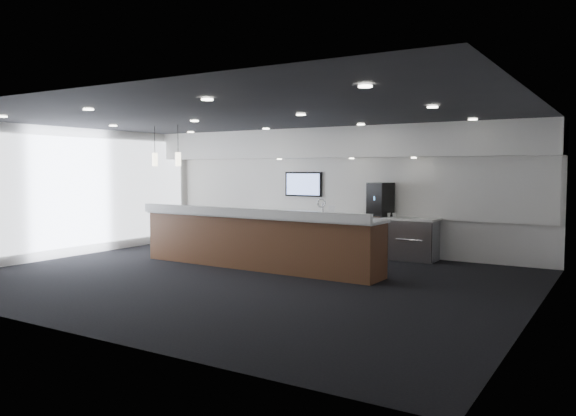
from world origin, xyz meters
The scene contains 23 objects.
ground centered at (0.00, 0.00, 0.00)m, with size 10.00×10.00×0.00m, color black.
ceiling centered at (0.00, 0.00, 3.00)m, with size 10.00×8.00×0.02m, color black.
back_wall centered at (0.00, 4.00, 1.50)m, with size 10.00×0.02×3.00m, color white.
left_wall centered at (-5.00, 0.00, 1.50)m, with size 0.02×8.00×3.00m, color white.
right_wall centered at (5.00, 0.00, 1.50)m, with size 0.02×8.00×3.00m, color white.
soffit_bulkhead centered at (0.00, 3.55, 2.65)m, with size 10.00×0.90×0.70m, color white.
alcove_panel centered at (0.00, 3.97, 1.60)m, with size 9.80×0.06×1.40m, color white.
window_blinds_wall centered at (-4.96, 0.00, 1.50)m, with size 0.04×7.36×2.55m, color #A2B1C3.
back_credenza centered at (0.00, 3.64, 0.48)m, with size 5.06×0.66×0.95m.
wall_tv centered at (-1.00, 3.91, 1.65)m, with size 1.05×0.08×0.62m.
pendant_left centered at (-2.40, 0.80, 2.25)m, with size 0.12×0.12×0.30m, color #FFF2C6.
pendant_right centered at (-3.10, 0.80, 2.25)m, with size 0.12×0.12×0.30m, color #FFF2C6.
ceiling_can_lights centered at (0.00, 0.00, 2.97)m, with size 7.00×5.00×0.02m, color white, non-canonical shape.
service_counter centered at (-0.45, 1.02, 0.57)m, with size 5.56×1.05×1.49m.
coffee_machine centered at (1.20, 3.62, 1.34)m, with size 0.55×0.63×0.77m.
info_sign_left centered at (0.00, 3.52, 1.06)m, with size 0.15×0.02×0.21m, color white.
info_sign_right centered at (1.12, 3.54, 1.08)m, with size 0.20×0.02×0.27m, color white.
cup_0 centered at (1.56, 3.58, 1.00)m, with size 0.10×0.10×0.10m, color white.
cup_1 centered at (1.42, 3.58, 1.00)m, with size 0.10×0.10×0.10m, color white.
cup_2 centered at (1.28, 3.58, 1.00)m, with size 0.10×0.10×0.10m, color white.
cup_3 centered at (1.14, 3.58, 1.00)m, with size 0.10×0.10×0.10m, color white.
cup_4 centered at (1.00, 3.58, 1.00)m, with size 0.10×0.10×0.10m, color white.
cup_5 centered at (0.86, 3.58, 1.00)m, with size 0.10×0.10×0.10m, color white.
Camera 1 is at (6.11, -8.42, 2.04)m, focal length 35.00 mm.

